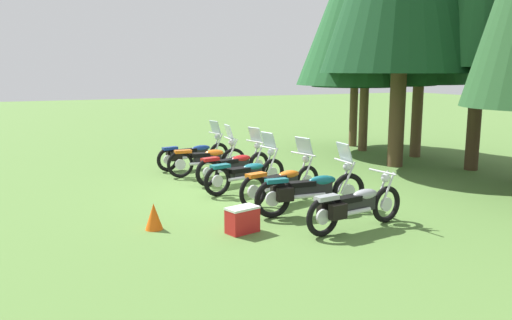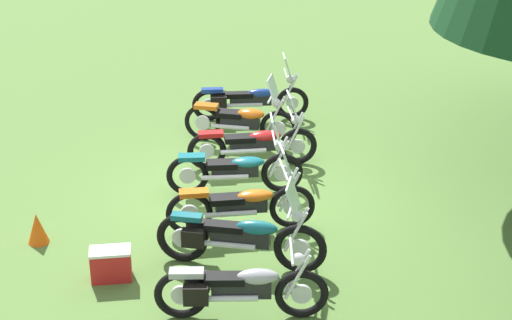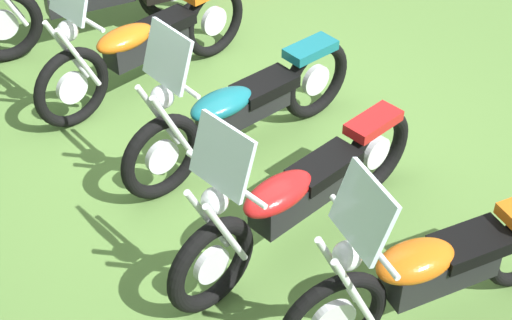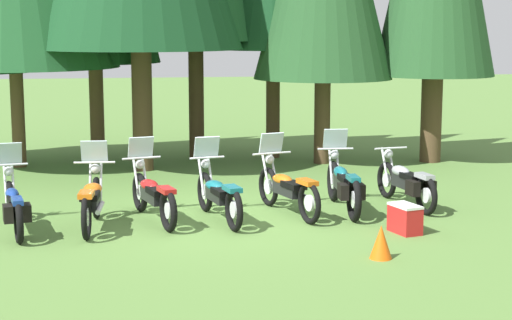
{
  "view_description": "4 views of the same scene",
  "coord_description": "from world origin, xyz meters",
  "views": [
    {
      "loc": [
        10.88,
        -4.86,
        2.85
      ],
      "look_at": [
        0.59,
        -0.17,
        0.86
      ],
      "focal_mm": 36.34,
      "sensor_mm": 36.0,
      "label": 1
    },
    {
      "loc": [
        12.44,
        1.91,
        6.43
      ],
      "look_at": [
        0.48,
        0.29,
        0.88
      ],
      "focal_mm": 59.26,
      "sensor_mm": 36.0,
      "label": 2
    },
    {
      "loc": [
        -4.46,
        2.19,
        3.98
      ],
      "look_at": [
        -0.88,
        0.21,
        0.63
      ],
      "focal_mm": 54.85,
      "sensor_mm": 36.0,
      "label": 3
    },
    {
      "loc": [
        -1.58,
        -13.94,
        3.26
      ],
      "look_at": [
        0.66,
        0.36,
        0.95
      ],
      "focal_mm": 58.99,
      "sensor_mm": 36.0,
      "label": 4
    }
  ],
  "objects": [
    {
      "name": "motorcycle_5",
      "position": [
        2.22,
        0.28,
        0.48
      ],
      "size": [
        0.67,
        2.46,
        1.39
      ],
      "rotation": [
        0.0,
        0.0,
        1.53
      ],
      "color": "black",
      "rests_on": "ground_plane"
    },
    {
      "name": "traffic_cone",
      "position": [
        1.95,
        -2.81,
        0.24
      ],
      "size": [
        0.32,
        0.32,
        0.48
      ],
      "primitive_type": "cone",
      "color": "#EA590F",
      "rests_on": "ground_plane"
    },
    {
      "name": "ground_plane",
      "position": [
        0.0,
        0.0,
        0.0
      ],
      "size": [
        80.0,
        80.0,
        0.0
      ],
      "primitive_type": "plane",
      "color": "#547A38"
    },
    {
      "name": "motorcycle_2",
      "position": [
        -1.15,
        0.04,
        0.46
      ],
      "size": [
        0.86,
        2.28,
        1.36
      ],
      "rotation": [
        0.0,
        0.0,
        1.83
      ],
      "color": "black",
      "rests_on": "ground_plane"
    },
    {
      "name": "motorcycle_4",
      "position": [
        1.18,
        0.19,
        0.47
      ],
      "size": [
        0.9,
        2.24,
        1.37
      ],
      "rotation": [
        0.0,
        0.0,
        1.84
      ],
      "color": "black",
      "rests_on": "ground_plane"
    },
    {
      "name": "motorcycle_1",
      "position": [
        -2.15,
        -0.34,
        0.48
      ],
      "size": [
        0.69,
        2.19,
        1.37
      ],
      "rotation": [
        0.0,
        0.0,
        1.5
      ],
      "color": "black",
      "rests_on": "ground_plane"
    },
    {
      "name": "picnic_cooler",
      "position": [
        2.77,
        -1.43,
        0.23
      ],
      "size": [
        0.46,
        0.63,
        0.46
      ],
      "color": "red",
      "rests_on": "ground_plane"
    },
    {
      "name": "motorcycle_0",
      "position": [
        -3.37,
        -0.38,
        0.44
      ],
      "size": [
        0.81,
        2.34,
        1.35
      ],
      "rotation": [
        0.0,
        0.0,
        1.77
      ],
      "color": "black",
      "rests_on": "ground_plane"
    },
    {
      "name": "motorcycle_3",
      "position": [
        -0.06,
        -0.11,
        0.46
      ],
      "size": [
        0.73,
        2.25,
        1.36
      ],
      "rotation": [
        0.0,
        0.0,
        1.77
      ],
      "color": "black",
      "rests_on": "ground_plane"
    },
    {
      "name": "motorcycle_6",
      "position": [
        3.45,
        0.46,
        0.45
      ],
      "size": [
        0.75,
        2.23,
        1.0
      ],
      "rotation": [
        0.0,
        0.0,
        1.72
      ],
      "color": "black",
      "rests_on": "ground_plane"
    }
  ]
}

